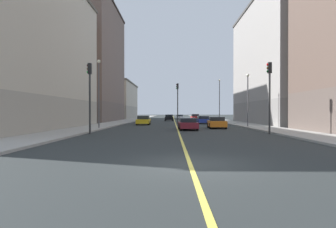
{
  "coord_description": "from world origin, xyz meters",
  "views": [
    {
      "loc": [
        -0.66,
        -9.98,
        1.85
      ],
      "look_at": [
        -1.32,
        43.26,
        1.51
      ],
      "focal_mm": 30.2,
      "sensor_mm": 36.0,
      "label": 1
    }
  ],
  "objects_px": {
    "building_left_mid": "(283,63)",
    "traffic_light_left_near": "(269,88)",
    "car_red": "(195,117)",
    "building_right_corner": "(14,48)",
    "car_maroon": "(188,124)",
    "car_silver": "(180,117)",
    "traffic_light_median_far": "(178,98)",
    "street_lamp_left_near": "(248,94)",
    "street_lamp_left_far": "(219,96)",
    "building_right_midblock": "(89,63)",
    "traffic_light_right_near": "(90,88)",
    "car_blue": "(203,120)",
    "street_lamp_right_near": "(99,87)",
    "car_yellow": "(143,120)",
    "car_orange": "(217,123)",
    "building_right_distant": "(115,101)",
    "car_black": "(169,118)"
  },
  "relations": [
    {
      "from": "car_black",
      "to": "building_right_distant",
      "type": "bearing_deg",
      "value": 127.18
    },
    {
      "from": "building_left_mid",
      "to": "traffic_light_median_far",
      "type": "height_order",
      "value": "building_left_mid"
    },
    {
      "from": "building_right_corner",
      "to": "building_right_midblock",
      "type": "height_order",
      "value": "building_right_midblock"
    },
    {
      "from": "street_lamp_left_near",
      "to": "street_lamp_left_far",
      "type": "height_order",
      "value": "street_lamp_left_far"
    },
    {
      "from": "traffic_light_right_near",
      "to": "traffic_light_left_near",
      "type": "bearing_deg",
      "value": 0.0
    },
    {
      "from": "car_blue",
      "to": "traffic_light_right_near",
      "type": "bearing_deg",
      "value": -118.81
    },
    {
      "from": "building_left_mid",
      "to": "traffic_light_median_far",
      "type": "xyz_separation_m",
      "value": [
        -16.82,
        -0.3,
        -5.55
      ]
    },
    {
      "from": "car_maroon",
      "to": "car_yellow",
      "type": "xyz_separation_m",
      "value": [
        -5.8,
        11.7,
        0.02
      ]
    },
    {
      "from": "traffic_light_median_far",
      "to": "car_yellow",
      "type": "bearing_deg",
      "value": -144.87
    },
    {
      "from": "traffic_light_median_far",
      "to": "car_silver",
      "type": "height_order",
      "value": "traffic_light_median_far"
    },
    {
      "from": "traffic_light_left_near",
      "to": "street_lamp_left_near",
      "type": "xyz_separation_m",
      "value": [
        1.02,
        10.47,
        0.15
      ]
    },
    {
      "from": "traffic_light_right_near",
      "to": "car_yellow",
      "type": "height_order",
      "value": "traffic_light_right_near"
    },
    {
      "from": "building_right_distant",
      "to": "car_yellow",
      "type": "xyz_separation_m",
      "value": [
        12.36,
        -40.18,
        -4.51
      ]
    },
    {
      "from": "traffic_light_right_near",
      "to": "street_lamp_left_near",
      "type": "height_order",
      "value": "street_lamp_left_near"
    },
    {
      "from": "building_right_midblock",
      "to": "car_yellow",
      "type": "relative_size",
      "value": 5.87
    },
    {
      "from": "building_right_distant",
      "to": "street_lamp_left_far",
      "type": "xyz_separation_m",
      "value": [
        25.69,
        -27.02,
        -0.2
      ]
    },
    {
      "from": "car_red",
      "to": "car_blue",
      "type": "relative_size",
      "value": 1.0
    },
    {
      "from": "car_maroon",
      "to": "car_silver",
      "type": "distance_m",
      "value": 46.22
    },
    {
      "from": "building_right_distant",
      "to": "traffic_light_left_near",
      "type": "xyz_separation_m",
      "value": [
        24.67,
        -57.63,
        -1.26
      ]
    },
    {
      "from": "car_red",
      "to": "traffic_light_right_near",
      "type": "bearing_deg",
      "value": -106.84
    },
    {
      "from": "street_lamp_left_near",
      "to": "street_lamp_left_far",
      "type": "xyz_separation_m",
      "value": [
        0.0,
        20.14,
        0.91
      ]
    },
    {
      "from": "street_lamp_left_far",
      "to": "car_maroon",
      "type": "distance_m",
      "value": 26.33
    },
    {
      "from": "car_orange",
      "to": "car_silver",
      "type": "height_order",
      "value": "car_orange"
    },
    {
      "from": "street_lamp_left_far",
      "to": "car_black",
      "type": "bearing_deg",
      "value": 148.3
    },
    {
      "from": "car_maroon",
      "to": "car_silver",
      "type": "xyz_separation_m",
      "value": [
        0.53,
        46.22,
        -0.03
      ]
    },
    {
      "from": "traffic_light_median_far",
      "to": "car_orange",
      "type": "xyz_separation_m",
      "value": [
        4.25,
        -12.14,
        -3.48
      ]
    },
    {
      "from": "street_lamp_right_near",
      "to": "car_orange",
      "type": "bearing_deg",
      "value": 8.87
    },
    {
      "from": "building_right_midblock",
      "to": "car_maroon",
      "type": "height_order",
      "value": "building_right_midblock"
    },
    {
      "from": "building_left_mid",
      "to": "car_red",
      "type": "height_order",
      "value": "building_left_mid"
    },
    {
      "from": "building_right_distant",
      "to": "traffic_light_right_near",
      "type": "distance_m",
      "value": 58.43
    },
    {
      "from": "car_yellow",
      "to": "car_blue",
      "type": "xyz_separation_m",
      "value": [
        9.17,
        4.35,
        -0.03
      ]
    },
    {
      "from": "traffic_light_median_far",
      "to": "car_maroon",
      "type": "xyz_separation_m",
      "value": [
        0.74,
        -15.26,
        -3.49
      ]
    },
    {
      "from": "car_blue",
      "to": "car_yellow",
      "type": "bearing_deg",
      "value": -154.63
    },
    {
      "from": "street_lamp_left_near",
      "to": "street_lamp_left_far",
      "type": "distance_m",
      "value": 20.16
    },
    {
      "from": "street_lamp_left_near",
      "to": "car_black",
      "type": "height_order",
      "value": "street_lamp_left_near"
    },
    {
      "from": "building_left_mid",
      "to": "traffic_light_left_near",
      "type": "height_order",
      "value": "building_left_mid"
    },
    {
      "from": "street_lamp_right_near",
      "to": "car_black",
      "type": "height_order",
      "value": "street_lamp_right_near"
    },
    {
      "from": "car_red",
      "to": "street_lamp_left_far",
      "type": "bearing_deg",
      "value": -68.77
    },
    {
      "from": "traffic_light_left_near",
      "to": "car_silver",
      "type": "height_order",
      "value": "traffic_light_left_near"
    },
    {
      "from": "car_maroon",
      "to": "car_blue",
      "type": "distance_m",
      "value": 16.4
    },
    {
      "from": "street_lamp_left_near",
      "to": "street_lamp_left_far",
      "type": "relative_size",
      "value": 0.79
    },
    {
      "from": "car_orange",
      "to": "street_lamp_left_near",
      "type": "bearing_deg",
      "value": 21.75
    },
    {
      "from": "street_lamp_right_near",
      "to": "car_maroon",
      "type": "xyz_separation_m",
      "value": [
        9.6,
        -1.08,
        -3.99
      ]
    },
    {
      "from": "car_red",
      "to": "car_silver",
      "type": "distance_m",
      "value": 11.82
    },
    {
      "from": "street_lamp_left_near",
      "to": "street_lamp_right_near",
      "type": "height_order",
      "value": "street_lamp_right_near"
    },
    {
      "from": "car_red",
      "to": "building_right_corner",
      "type": "bearing_deg",
      "value": -121.94
    },
    {
      "from": "street_lamp_left_near",
      "to": "traffic_light_right_near",
      "type": "bearing_deg",
      "value": -147.03
    },
    {
      "from": "traffic_light_median_far",
      "to": "car_yellow",
      "type": "xyz_separation_m",
      "value": [
        -5.06,
        -3.56,
        -3.47
      ]
    },
    {
      "from": "building_right_corner",
      "to": "car_yellow",
      "type": "xyz_separation_m",
      "value": [
        12.36,
        11.89,
        -7.87
      ]
    },
    {
      "from": "traffic_light_right_near",
      "to": "car_blue",
      "type": "height_order",
      "value": "traffic_light_right_near"
    }
  ]
}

